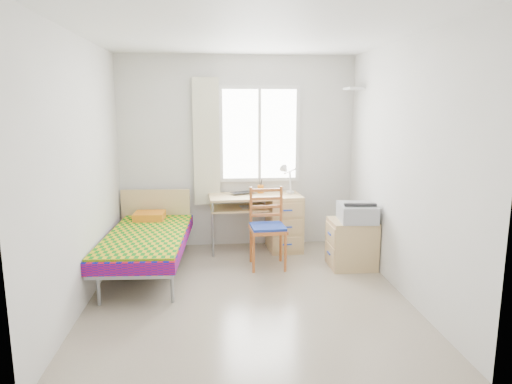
{
  "coord_description": "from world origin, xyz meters",
  "views": [
    {
      "loc": [
        -0.32,
        -4.48,
        1.93
      ],
      "look_at": [
        0.14,
        0.55,
        0.97
      ],
      "focal_mm": 32.0,
      "sensor_mm": 36.0,
      "label": 1
    }
  ],
  "objects_px": {
    "desk": "(279,220)",
    "cabinet": "(351,244)",
    "bed": "(148,238)",
    "printer": "(357,212)",
    "chair": "(268,223)"
  },
  "relations": [
    {
      "from": "chair",
      "to": "cabinet",
      "type": "relative_size",
      "value": 1.66
    },
    {
      "from": "bed",
      "to": "chair",
      "type": "distance_m",
      "value": 1.44
    },
    {
      "from": "chair",
      "to": "cabinet",
      "type": "height_order",
      "value": "chair"
    },
    {
      "from": "desk",
      "to": "cabinet",
      "type": "distance_m",
      "value": 1.1
    },
    {
      "from": "bed",
      "to": "printer",
      "type": "relative_size",
      "value": 3.77
    },
    {
      "from": "desk",
      "to": "cabinet",
      "type": "bearing_deg",
      "value": -47.87
    },
    {
      "from": "chair",
      "to": "printer",
      "type": "distance_m",
      "value": 1.07
    },
    {
      "from": "bed",
      "to": "desk",
      "type": "xyz_separation_m",
      "value": [
        1.65,
        0.69,
        0.01
      ]
    },
    {
      "from": "bed",
      "to": "printer",
      "type": "xyz_separation_m",
      "value": [
        2.48,
        -0.1,
        0.28
      ]
    },
    {
      "from": "cabinet",
      "to": "printer",
      "type": "distance_m",
      "value": 0.4
    },
    {
      "from": "cabinet",
      "to": "desk",
      "type": "bearing_deg",
      "value": 135.68
    },
    {
      "from": "printer",
      "to": "desk",
      "type": "bearing_deg",
      "value": 141.44
    },
    {
      "from": "desk",
      "to": "printer",
      "type": "height_order",
      "value": "printer"
    },
    {
      "from": "chair",
      "to": "cabinet",
      "type": "bearing_deg",
      "value": -11.58
    },
    {
      "from": "bed",
      "to": "desk",
      "type": "relative_size",
      "value": 1.56
    }
  ]
}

